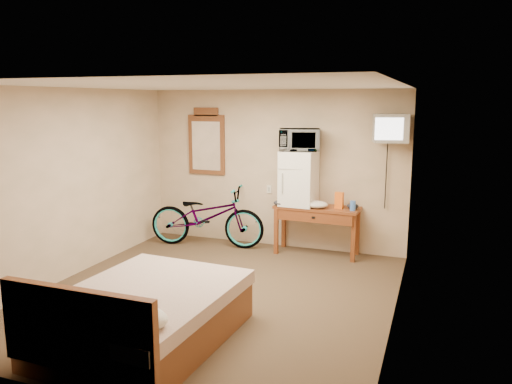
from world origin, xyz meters
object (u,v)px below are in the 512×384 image
Objects in this scene: microwave at (299,140)px; wall_mirror at (207,142)px; desk at (317,215)px; mini_fridge at (299,178)px; bed at (141,316)px; crt_television at (391,128)px; blue_cup at (353,206)px; bicycle at (207,216)px.

wall_mirror is (-1.66, 0.23, -0.10)m from microwave.
microwave is (-0.30, 0.04, 1.13)m from desk.
bed is at bearing -100.16° from mini_fridge.
mini_fridge is 1.54m from crt_television.
desk is 8.96× the size of blue_cup.
desk is at bearing -93.96° from bicycle.
crt_television reaches higher than bicycle.
blue_cup reaches higher than desk.
blue_cup is 3.66m from bed.
wall_mirror reaches higher than blue_cup.
crt_television is at bearing -95.36° from bicycle.
mini_fridge is 5.77× the size of blue_cup.
desk is 2.22m from wall_mirror.
mini_fridge is 0.92m from blue_cup.
wall_mirror is at bearing 156.97° from microwave.
microwave reaches higher than mini_fridge.
crt_television is at bearing -0.88° from mini_fridge.
bicycle is 3.34m from bed.
desk is at bearing -178.87° from crt_television.
blue_cup is at bearing -22.26° from microwave.
blue_cup is 2.34m from bicycle.
crt_television reaches higher than blue_cup.
microwave is 0.29× the size of bed.
crt_television reaches higher than desk.
blue_cup is 0.24× the size of crt_television.
bicycle is at bearing -177.87° from blue_cup.
desk is 1.78m from bicycle.
bed is (-0.91, -3.38, -0.33)m from desk.
bed is (-0.61, -3.42, -1.46)m from microwave.
crt_television is at bearing 10.36° from blue_cup.
wall_mirror is at bearing 172.12° from desk.
blue_cup is 0.08× the size of bicycle.
wall_mirror is 4.03m from bed.
mini_fridge reaches higher than blue_cup.
desk is 2.17× the size of microwave.
desk is 3.52m from bed.
microwave is 0.98× the size of crt_television.
crt_television reaches higher than bed.
blue_cup is (0.85, -0.11, -0.93)m from microwave.
microwave reaches higher than blue_cup.
blue_cup is (0.55, -0.07, 0.20)m from desk.
wall_mirror is 0.54× the size of bed.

